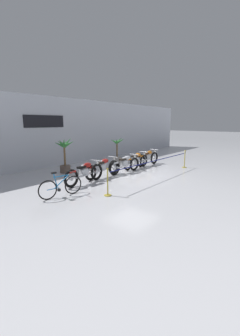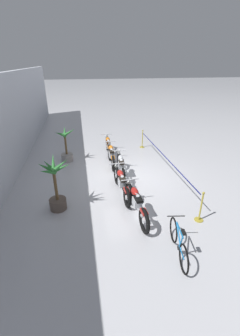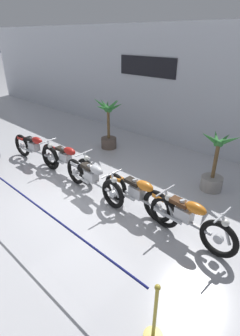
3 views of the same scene
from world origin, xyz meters
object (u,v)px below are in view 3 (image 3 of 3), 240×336
object	(u,v)px
motorcycle_red_0	(35,149)
motorcycle_orange_4	(186,218)
motorcycle_orange_3	(139,195)
potted_palm_right_of_row	(214,168)
stanchion_mid_left	(154,321)
motorcycle_red_1	(67,159)
motorcycle_silver_2	(93,179)
potted_palm_left_of_row	(108,125)

from	to	relation	value
motorcycle_red_0	motorcycle_orange_4	world-z (taller)	same
motorcycle_orange_3	potted_palm_right_of_row	size ratio (longest dim) A/B	1.32
motorcycle_red_0	stanchion_mid_left	distance (m)	6.54
motorcycle_orange_3	stanchion_mid_left	xyz separation A→B (m)	(2.04, -2.12, -0.12)
motorcycle_red_0	motorcycle_orange_4	size ratio (longest dim) A/B	1.05
motorcycle_red_1	stanchion_mid_left	distance (m)	5.31
motorcycle_red_0	motorcycle_silver_2	bearing A→B (deg)	-0.57
motorcycle_orange_3	motorcycle_orange_4	bearing A→B (deg)	-0.54
motorcycle_orange_4	potted_palm_left_of_row	distance (m)	5.19
motorcycle_orange_3	stanchion_mid_left	distance (m)	2.94
potted_palm_right_of_row	stanchion_mid_left	distance (m)	4.46
motorcycle_silver_2	potted_palm_left_of_row	world-z (taller)	potted_palm_left_of_row
motorcycle_orange_3	potted_palm_left_of_row	distance (m)	4.10
motorcycle_orange_4	stanchion_mid_left	distance (m)	2.25
motorcycle_red_1	motorcycle_orange_3	world-z (taller)	same
motorcycle_orange_4	motorcycle_red_0	bearing A→B (deg)	-178.08
motorcycle_orange_4	stanchion_mid_left	size ratio (longest dim) A/B	2.12
motorcycle_orange_4	motorcycle_red_1	bearing A→B (deg)	179.42
motorcycle_red_0	potted_palm_right_of_row	xyz separation A→B (m)	(5.01, 2.36, 0.17)
potted_palm_right_of_row	stanchion_mid_left	xyz separation A→B (m)	(1.23, -4.28, -0.30)
motorcycle_red_1	motorcycle_silver_2	xyz separation A→B (m)	(1.46, -0.25, 0.00)
stanchion_mid_left	motorcycle_red_0	bearing A→B (deg)	162.86
potted_palm_left_of_row	motorcycle_red_1	bearing A→B (deg)	-76.77
motorcycle_orange_3	motorcycle_silver_2	bearing A→B (deg)	-170.63
stanchion_mid_left	motorcycle_silver_2	bearing A→B (deg)	150.79
motorcycle_orange_4	potted_palm_right_of_row	distance (m)	2.23
motorcycle_silver_2	potted_palm_left_of_row	distance (m)	3.26
motorcycle_red_0	potted_palm_right_of_row	bearing A→B (deg)	25.16
motorcycle_silver_2	potted_palm_right_of_row	bearing A→B (deg)	47.76
motorcycle_red_0	potted_palm_right_of_row	size ratio (longest dim) A/B	1.37
motorcycle_red_1	motorcycle_orange_4	size ratio (longest dim) A/B	1.08
motorcycle_red_0	motorcycle_orange_4	distance (m)	5.47
motorcycle_red_0	motorcycle_orange_3	xyz separation A→B (m)	(4.21, 0.20, -0.01)
motorcycle_red_1	potted_palm_left_of_row	bearing A→B (deg)	103.23
motorcycle_red_1	motorcycle_orange_4	bearing A→B (deg)	-0.58
motorcycle_silver_2	potted_palm_right_of_row	size ratio (longest dim) A/B	1.36
motorcycle_red_1	motorcycle_red_0	bearing A→B (deg)	-170.83
motorcycle_red_0	potted_palm_right_of_row	world-z (taller)	potted_palm_right_of_row
motorcycle_red_1	motorcycle_orange_3	size ratio (longest dim) A/B	1.07
motorcycle_orange_3	motorcycle_orange_4	size ratio (longest dim) A/B	1.01
potted_palm_left_of_row	stanchion_mid_left	size ratio (longest dim) A/B	1.84
motorcycle_silver_2	motorcycle_orange_3	bearing A→B (deg)	9.37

